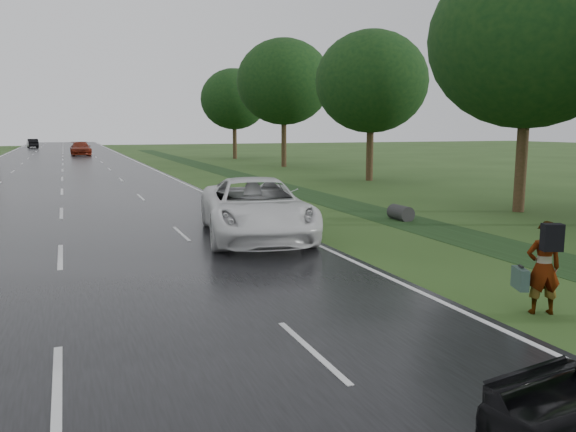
# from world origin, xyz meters

# --- Properties ---
(ground) EXTENTS (220.00, 220.00, 0.00)m
(ground) POSITION_xyz_m (0.00, 0.00, 0.00)
(ground) COLOR #284317
(ground) RESTS_ON ground
(road) EXTENTS (14.00, 180.00, 0.04)m
(road) POSITION_xyz_m (0.00, 45.00, 0.02)
(road) COLOR black
(road) RESTS_ON ground
(edge_stripe_east) EXTENTS (0.12, 180.00, 0.01)m
(edge_stripe_east) POSITION_xyz_m (6.75, 45.00, 0.04)
(edge_stripe_east) COLOR silver
(edge_stripe_east) RESTS_ON road
(center_line) EXTENTS (0.12, 180.00, 0.01)m
(center_line) POSITION_xyz_m (0.00, 45.00, 0.04)
(center_line) COLOR silver
(center_line) RESTS_ON road
(drainage_ditch) EXTENTS (2.20, 120.00, 0.56)m
(drainage_ditch) POSITION_xyz_m (11.50, 18.71, 0.04)
(drainage_ditch) COLOR black
(drainage_ditch) RESTS_ON ground
(tree_east_b) EXTENTS (7.60, 7.60, 10.11)m
(tree_east_b) POSITION_xyz_m (17.00, 10.00, 6.68)
(tree_east_b) COLOR #372B16
(tree_east_b) RESTS_ON ground
(tree_east_c) EXTENTS (7.00, 7.00, 9.29)m
(tree_east_c) POSITION_xyz_m (18.20, 24.00, 6.14)
(tree_east_c) COLOR #372B16
(tree_east_c) RESTS_ON ground
(tree_east_d) EXTENTS (8.00, 8.00, 10.76)m
(tree_east_d) POSITION_xyz_m (17.80, 38.00, 7.15)
(tree_east_d) COLOR #372B16
(tree_east_d) RESTS_ON ground
(tree_east_f) EXTENTS (7.20, 7.20, 9.62)m
(tree_east_f) POSITION_xyz_m (17.50, 52.00, 6.37)
(tree_east_f) COLOR #372B16
(tree_east_f) RESTS_ON ground
(pedestrian) EXTENTS (0.83, 0.86, 1.69)m
(pedestrian) POSITION_xyz_m (8.05, 0.12, 0.87)
(pedestrian) COLOR #A5998C
(pedestrian) RESTS_ON ground
(white_pickup) EXTENTS (3.99, 6.80, 1.78)m
(white_pickup) POSITION_xyz_m (5.50, 8.64, 0.93)
(white_pickup) COLOR white
(white_pickup) RESTS_ON road
(far_car_red) EXTENTS (2.44, 5.66, 1.62)m
(far_car_red) POSITION_xyz_m (2.06, 65.76, 0.85)
(far_car_red) COLOR maroon
(far_car_red) RESTS_ON road
(far_car_dark) EXTENTS (2.10, 4.65, 1.48)m
(far_car_dark) POSITION_xyz_m (-4.70, 96.54, 0.78)
(far_car_dark) COLOR black
(far_car_dark) RESTS_ON road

